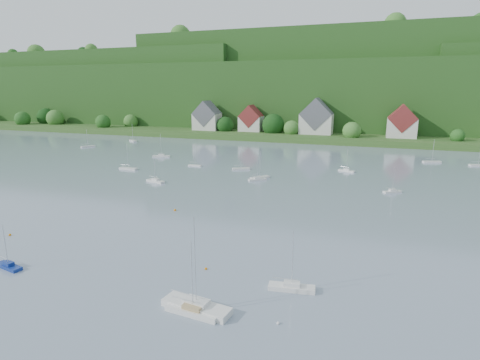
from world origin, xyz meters
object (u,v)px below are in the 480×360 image
Objects in this scene: near_sailboat_2 at (193,310)px; near_sailboat_4 at (196,306)px; near_sailboat_1 at (8,266)px; near_sailboat_3 at (292,287)px.

near_sailboat_4 reaches higher than near_sailboat_2.
near_sailboat_4 is (30.47, -0.82, 0.15)m from near_sailboat_1.
near_sailboat_1 is 0.57× the size of near_sailboat_4.
near_sailboat_1 is 0.73× the size of near_sailboat_2.
near_sailboat_1 is at bearing -177.23° from near_sailboat_3.
near_sailboat_1 is at bearing -177.80° from near_sailboat_2.
near_sailboat_2 reaches higher than near_sailboat_3.
near_sailboat_1 is 40.74m from near_sailboat_3.
near_sailboat_4 reaches higher than near_sailboat_1.
near_sailboat_1 is 30.49m from near_sailboat_2.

